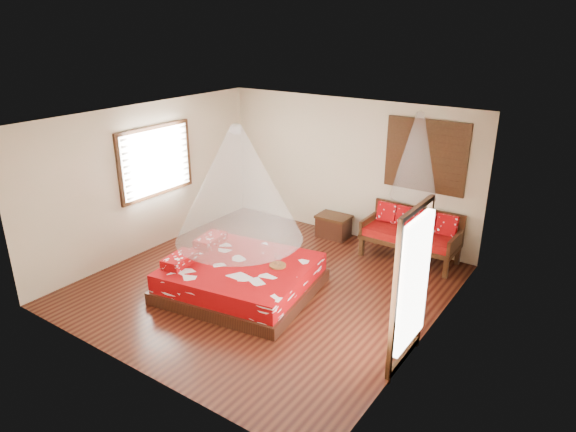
% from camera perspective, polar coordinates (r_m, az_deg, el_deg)
% --- Properties ---
extents(room, '(5.54, 5.54, 2.84)m').
position_cam_1_polar(room, '(8.20, -2.62, 0.99)').
color(room, black).
rests_on(room, ground).
extents(bed, '(2.58, 2.40, 0.65)m').
position_cam_1_polar(bed, '(8.50, -5.35, -6.77)').
color(bed, black).
rests_on(bed, floor).
extents(daybed, '(1.74, 0.77, 0.94)m').
position_cam_1_polar(daybed, '(9.76, 13.60, -1.77)').
color(daybed, black).
rests_on(daybed, floor).
extents(storage_chest, '(0.67, 0.50, 0.46)m').
position_cam_1_polar(storage_chest, '(10.58, 5.07, -1.09)').
color(storage_chest, black).
rests_on(storage_chest, floor).
extents(shutter_panel, '(1.52, 0.06, 1.32)m').
position_cam_1_polar(shutter_panel, '(9.63, 15.05, 6.47)').
color(shutter_panel, black).
rests_on(shutter_panel, wall_back).
extents(window_left, '(0.10, 1.74, 1.34)m').
position_cam_1_polar(window_left, '(10.04, -14.44, 5.92)').
color(window_left, black).
rests_on(window_left, wall_left).
extents(glazed_door, '(0.08, 1.02, 2.16)m').
position_cam_1_polar(glazed_door, '(6.64, 13.35, -7.77)').
color(glazed_door, black).
rests_on(glazed_door, floor).
extents(wine_tray, '(0.27, 0.27, 0.22)m').
position_cam_1_polar(wine_tray, '(8.24, -1.16, -5.24)').
color(wine_tray, brown).
rests_on(wine_tray, bed).
extents(mosquito_net_main, '(2.01, 2.01, 1.80)m').
position_cam_1_polar(mosquito_net_main, '(7.87, -5.60, 3.53)').
color(mosquito_net_main, white).
rests_on(mosquito_net_main, ceiling).
extents(mosquito_net_daybed, '(0.82, 0.82, 1.50)m').
position_cam_1_polar(mosquito_net_daybed, '(9.18, 14.09, 6.51)').
color(mosquito_net_daybed, white).
rests_on(mosquito_net_daybed, ceiling).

